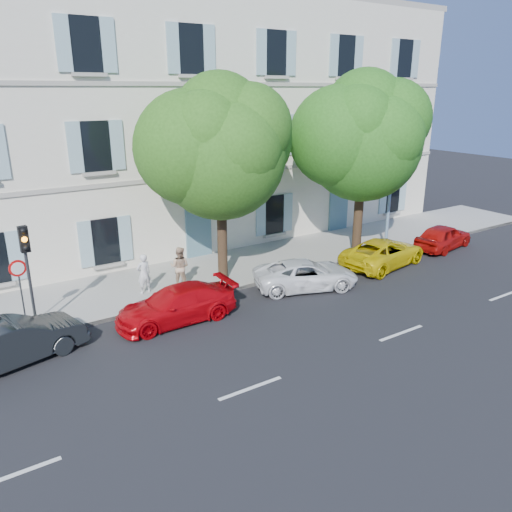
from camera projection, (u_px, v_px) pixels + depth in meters
ground at (324, 294)px, 19.95m from camera, size 90.00×90.00×0.00m
sidewalk at (262, 262)px, 23.47m from camera, size 36.00×4.50×0.15m
kerb at (290, 275)px, 21.74m from camera, size 36.00×0.16×0.16m
building at (202, 125)px, 26.16m from camera, size 28.00×7.00×12.00m
car_dark_sedan at (13, 342)px, 14.77m from camera, size 4.44×2.45×1.39m
car_red_coupe at (176, 305)px, 17.46m from camera, size 4.31×1.77×1.25m
car_white_coupe at (306, 274)px, 20.39m from camera, size 4.67×3.27×1.18m
car_yellow_supercar at (383, 252)px, 22.98m from camera, size 4.86×2.86×1.27m
car_red_hatchback at (443, 237)px, 25.40m from camera, size 3.98×2.17×1.28m
tree_left at (220, 154)px, 19.59m from camera, size 5.22×5.22×8.09m
tree_right at (363, 143)px, 22.75m from camera, size 5.36×5.36×8.25m
traffic_light at (26, 256)px, 15.83m from camera, size 0.29×0.41×3.61m
road_sign at (19, 280)px, 16.26m from camera, size 0.56×0.11×2.42m
street_lamp at (395, 165)px, 23.87m from camera, size 0.28×1.57×7.35m
pedestrian_a at (144, 274)px, 19.44m from camera, size 0.63×0.45×1.60m
pedestrian_b at (180, 267)px, 20.10m from camera, size 1.02×1.02×1.67m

